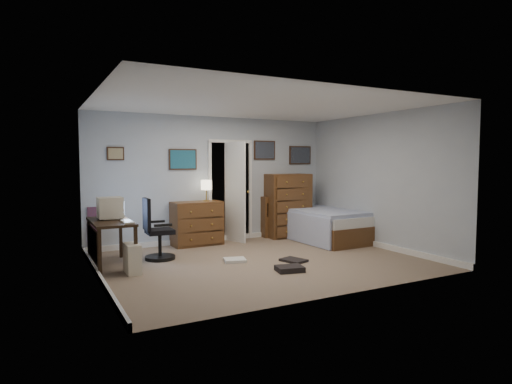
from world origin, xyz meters
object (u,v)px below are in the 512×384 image
at_px(office_chair, 156,236).
at_px(tall_dresser, 287,205).
at_px(bed, 320,224).
at_px(low_dresser, 197,223).
at_px(computer_desk, 105,231).

relative_size(office_chair, tall_dresser, 0.76).
height_order(office_chair, bed, office_chair).
height_order(office_chair, tall_dresser, tall_dresser).
bearing_deg(office_chair, low_dresser, 41.90).
xyz_separation_m(computer_desk, bed, (4.27, 0.36, -0.22)).
bearing_deg(low_dresser, bed, -17.20).
xyz_separation_m(computer_desk, tall_dresser, (3.87, 0.98, 0.13)).
bearing_deg(computer_desk, tall_dresser, 14.20).
bearing_deg(low_dresser, computer_desk, -153.38).
height_order(computer_desk, tall_dresser, tall_dresser).
xyz_separation_m(office_chair, tall_dresser, (3.06, 0.85, 0.28)).
bearing_deg(office_chair, computer_desk, -169.47).
distance_m(office_chair, bed, 3.46).
relative_size(computer_desk, bed, 0.57).
bearing_deg(office_chair, tall_dresser, 16.78).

